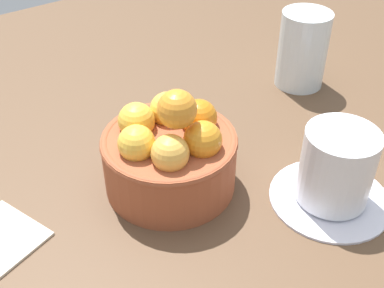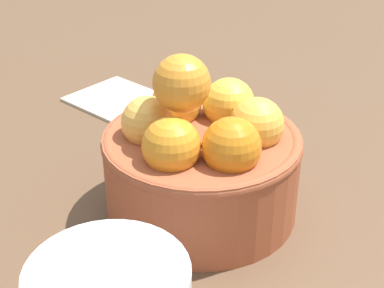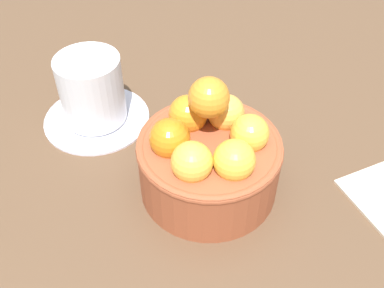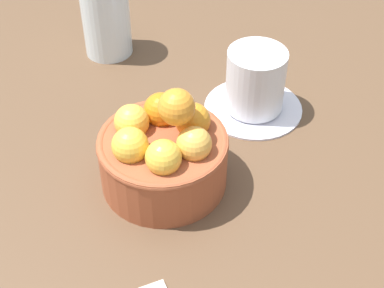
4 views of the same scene
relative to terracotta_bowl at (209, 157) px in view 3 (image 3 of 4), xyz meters
The scene contains 3 objects.
ground_plane 6.18cm from the terracotta_bowl, 99.26° to the left, with size 142.78×117.82×3.12cm, color brown.
terracotta_bowl is the anchor object (origin of this frame).
coffee_cup 17.65cm from the terracotta_bowl, 44.27° to the right, with size 13.12×13.12×8.92cm.
Camera 3 is at (4.70, 32.12, 37.86)cm, focal length 42.73 mm.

